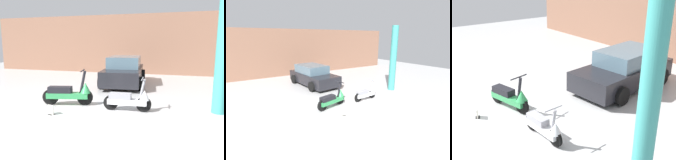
{
  "view_description": "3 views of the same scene",
  "coord_description": "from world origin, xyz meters",
  "views": [
    {
      "loc": [
        2.59,
        -5.1,
        1.9
      ],
      "look_at": [
        0.46,
        2.26,
        0.6
      ],
      "focal_mm": 35.0,
      "sensor_mm": 36.0,
      "label": 1
    },
    {
      "loc": [
        -4.23,
        -5.44,
        3.06
      ],
      "look_at": [
        0.89,
        2.58,
        0.69
      ],
      "focal_mm": 28.0,
      "sensor_mm": 36.0,
      "label": 2
    },
    {
      "loc": [
        6.26,
        -2.34,
        3.79
      ],
      "look_at": [
        0.03,
        2.4,
        0.69
      ],
      "focal_mm": 45.0,
      "sensor_mm": 36.0,
      "label": 3
    }
  ],
  "objects": [
    {
      "name": "ground_plane",
      "position": [
        0.0,
        0.0,
        0.0
      ],
      "size": [
        28.0,
        28.0,
        0.0
      ],
      "primitive_type": "plane",
      "color": "#B2B2B2"
    },
    {
      "name": "wall_back",
      "position": [
        0.0,
        8.46,
        1.83
      ],
      "size": [
        19.6,
        0.12,
        3.66
      ],
      "primitive_type": "cube",
      "color": "#845B47",
      "rests_on": "ground_plane"
    },
    {
      "name": "scooter_front_left",
      "position": [
        -0.49,
        0.85,
        0.39
      ],
      "size": [
        1.55,
        0.68,
        1.1
      ],
      "rotation": [
        0.0,
        0.0,
        0.23
      ],
      "color": "black",
      "rests_on": "ground_plane"
    },
    {
      "name": "scooter_front_right",
      "position": [
        1.4,
        0.77,
        0.34
      ],
      "size": [
        1.37,
        0.49,
        0.95
      ],
      "rotation": [
        0.0,
        0.0,
        0.06
      ],
      "color": "black",
      "rests_on": "ground_plane"
    },
    {
      "name": "car_rear_left",
      "position": [
        0.34,
        4.73,
        0.62
      ],
      "size": [
        2.13,
        3.94,
        1.29
      ],
      "rotation": [
        0.0,
        0.0,
        -1.47
      ],
      "color": "black",
      "rests_on": "ground_plane"
    },
    {
      "name": "placard_near_left_scooter",
      "position": [
        -0.56,
        -0.13,
        0.11
      ],
      "size": [
        0.2,
        0.17,
        0.26
      ],
      "rotation": [
        0.0,
        0.0,
        -0.39
      ],
      "color": "black",
      "rests_on": "ground_plane"
    },
    {
      "name": "support_column_side",
      "position": [
        3.81,
        1.28,
        1.83
      ],
      "size": [
        0.37,
        0.37,
        3.66
      ],
      "primitive_type": "cylinder",
      "color": "teal",
      "rests_on": "ground_plane"
    }
  ]
}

